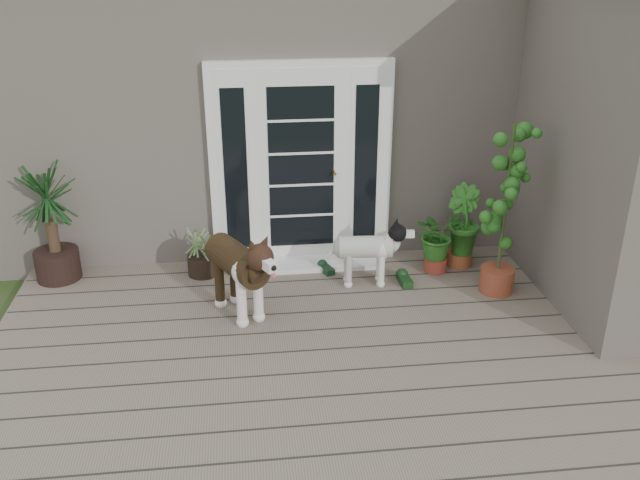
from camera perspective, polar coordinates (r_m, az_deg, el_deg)
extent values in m
cube|color=#6B5B4C|center=(5.80, 2.60, -11.16)|extent=(6.20, 4.60, 0.12)
cube|color=#665E54|center=(9.16, -1.55, 12.27)|extent=(7.40, 4.00, 3.10)
cube|color=white|center=(7.25, -1.59, 6.25)|extent=(1.90, 0.14, 2.15)
cube|color=white|center=(7.45, -1.35, -1.94)|extent=(1.60, 0.40, 0.05)
imported|color=#28661D|center=(7.32, 9.62, -0.34)|extent=(0.64, 0.64, 0.62)
imported|color=#1D661D|center=(7.48, 11.56, 0.26)|extent=(0.56, 0.56, 0.67)
imported|color=#21631C|center=(7.86, 17.54, 0.48)|extent=(0.39, 0.39, 0.59)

